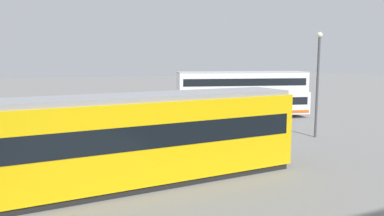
{
  "coord_description": "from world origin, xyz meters",
  "views": [
    {
      "loc": [
        10.02,
        26.28,
        5.03
      ],
      "look_at": [
        2.83,
        4.59,
        1.96
      ],
      "focal_mm": 34.4,
      "sensor_mm": 36.0,
      "label": 1
    }
  ],
  "objects_px": {
    "pedestrian_near_railing": "(178,127)",
    "double_decker_bus": "(242,94)",
    "street_lamp": "(318,76)",
    "info_sign": "(128,119)",
    "pedestrian_crossing": "(256,133)",
    "tram_yellow": "(115,140)"
  },
  "relations": [
    {
      "from": "street_lamp",
      "to": "double_decker_bus",
      "type": "bearing_deg",
      "value": -83.11
    },
    {
      "from": "tram_yellow",
      "to": "double_decker_bus",
      "type": "bearing_deg",
      "value": -131.12
    },
    {
      "from": "pedestrian_near_railing",
      "to": "pedestrian_crossing",
      "type": "xyz_separation_m",
      "value": [
        -3.72,
        2.75,
        -0.08
      ]
    },
    {
      "from": "double_decker_bus",
      "to": "info_sign",
      "type": "height_order",
      "value": "double_decker_bus"
    },
    {
      "from": "tram_yellow",
      "to": "pedestrian_near_railing",
      "type": "bearing_deg",
      "value": -124.5
    },
    {
      "from": "pedestrian_near_railing",
      "to": "double_decker_bus",
      "type": "bearing_deg",
      "value": -135.83
    },
    {
      "from": "tram_yellow",
      "to": "pedestrian_crossing",
      "type": "xyz_separation_m",
      "value": [
        -8.15,
        -3.7,
        -0.97
      ]
    },
    {
      "from": "pedestrian_crossing",
      "to": "pedestrian_near_railing",
      "type": "bearing_deg",
      "value": -36.5
    },
    {
      "from": "tram_yellow",
      "to": "info_sign",
      "type": "xyz_separation_m",
      "value": [
        -1.5,
        -6.87,
        -0.33
      ]
    },
    {
      "from": "double_decker_bus",
      "to": "street_lamp",
      "type": "bearing_deg",
      "value": 96.89
    },
    {
      "from": "street_lamp",
      "to": "tram_yellow",
      "type": "bearing_deg",
      "value": 22.09
    },
    {
      "from": "pedestrian_crossing",
      "to": "street_lamp",
      "type": "bearing_deg",
      "value": -161.68
    },
    {
      "from": "double_decker_bus",
      "to": "tram_yellow",
      "type": "bearing_deg",
      "value": 48.88
    },
    {
      "from": "double_decker_bus",
      "to": "pedestrian_near_railing",
      "type": "height_order",
      "value": "double_decker_bus"
    },
    {
      "from": "double_decker_bus",
      "to": "info_sign",
      "type": "distance_m",
      "value": 13.01
    },
    {
      "from": "info_sign",
      "to": "pedestrian_crossing",
      "type": "bearing_deg",
      "value": 154.47
    },
    {
      "from": "pedestrian_crossing",
      "to": "info_sign",
      "type": "xyz_separation_m",
      "value": [
        6.65,
        -3.18,
        0.64
      ]
    },
    {
      "from": "double_decker_bus",
      "to": "street_lamp",
      "type": "relative_size",
      "value": 1.73
    },
    {
      "from": "tram_yellow",
      "to": "street_lamp",
      "type": "distance_m",
      "value": 14.56
    },
    {
      "from": "pedestrian_crossing",
      "to": "double_decker_bus",
      "type": "bearing_deg",
      "value": -111.78
    },
    {
      "from": "tram_yellow",
      "to": "street_lamp",
      "type": "height_order",
      "value": "street_lamp"
    },
    {
      "from": "double_decker_bus",
      "to": "street_lamp",
      "type": "distance_m",
      "value": 8.95
    }
  ]
}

